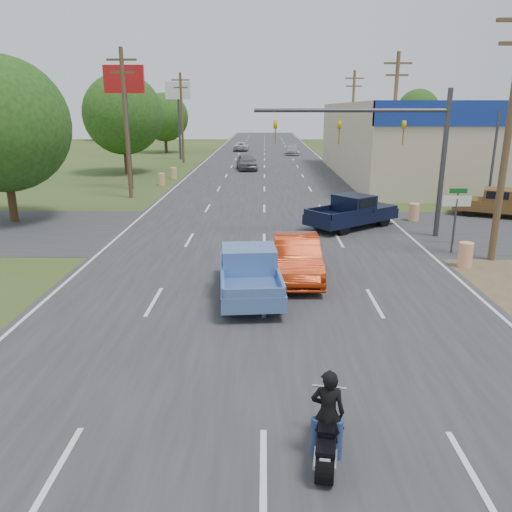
{
  "coord_description": "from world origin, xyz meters",
  "views": [
    {
      "loc": [
        -0.01,
        -7.14,
        6.06
      ],
      "look_at": [
        -0.28,
        8.98,
        1.3
      ],
      "focal_mm": 35.0,
      "sensor_mm": 36.0,
      "label": 1
    }
  ],
  "objects_px": {
    "navy_pickup": "(354,211)",
    "brown_pickup": "(496,202)",
    "rider": "(327,418)",
    "distant_car_grey": "(247,162)",
    "blue_pickup": "(249,270)",
    "distant_car_white": "(241,147)",
    "red_convertible": "(296,258)",
    "distant_car_silver": "(292,150)",
    "motorcycle": "(327,437)"
  },
  "relations": [
    {
      "from": "brown_pickup",
      "to": "distant_car_white",
      "type": "bearing_deg",
      "value": 43.68
    },
    {
      "from": "rider",
      "to": "brown_pickup",
      "type": "xyz_separation_m",
      "value": [
        12.42,
        21.4,
        -0.01
      ]
    },
    {
      "from": "navy_pickup",
      "to": "distant_car_white",
      "type": "height_order",
      "value": "navy_pickup"
    },
    {
      "from": "brown_pickup",
      "to": "distant_car_grey",
      "type": "xyz_separation_m",
      "value": [
        -15.4,
        23.13,
        -0.01
      ]
    },
    {
      "from": "distant_car_grey",
      "to": "red_convertible",
      "type": "bearing_deg",
      "value": -92.66
    },
    {
      "from": "brown_pickup",
      "to": "distant_car_grey",
      "type": "bearing_deg",
      "value": 57.59
    },
    {
      "from": "brown_pickup",
      "to": "distant_car_silver",
      "type": "relative_size",
      "value": 1.18
    },
    {
      "from": "red_convertible",
      "to": "distant_car_silver",
      "type": "xyz_separation_m",
      "value": [
        2.66,
        52.43,
        -0.14
      ]
    },
    {
      "from": "red_convertible",
      "to": "brown_pickup",
      "type": "distance_m",
      "value": 16.77
    },
    {
      "from": "motorcycle",
      "to": "blue_pickup",
      "type": "xyz_separation_m",
      "value": [
        -1.63,
        8.37,
        0.37
      ]
    },
    {
      "from": "motorcycle",
      "to": "rider",
      "type": "height_order",
      "value": "rider"
    },
    {
      "from": "distant_car_white",
      "to": "rider",
      "type": "bearing_deg",
      "value": 95.3
    },
    {
      "from": "rider",
      "to": "blue_pickup",
      "type": "relative_size",
      "value": 0.32
    },
    {
      "from": "rider",
      "to": "blue_pickup",
      "type": "height_order",
      "value": "blue_pickup"
    },
    {
      "from": "rider",
      "to": "distant_car_silver",
      "type": "xyz_separation_m",
      "value": [
        2.72,
        62.48,
        -0.18
      ]
    },
    {
      "from": "distant_car_silver",
      "to": "distant_car_white",
      "type": "relative_size",
      "value": 0.95
    },
    {
      "from": "blue_pickup",
      "to": "distant_car_white",
      "type": "relative_size",
      "value": 1.11
    },
    {
      "from": "distant_car_white",
      "to": "distant_car_silver",
      "type": "bearing_deg",
      "value": 140.24
    },
    {
      "from": "rider",
      "to": "distant_car_grey",
      "type": "height_order",
      "value": "rider"
    },
    {
      "from": "rider",
      "to": "distant_car_grey",
      "type": "xyz_separation_m",
      "value": [
        -2.98,
        44.53,
        -0.02
      ]
    },
    {
      "from": "rider",
      "to": "navy_pickup",
      "type": "distance_m",
      "value": 18.71
    },
    {
      "from": "navy_pickup",
      "to": "blue_pickup",
      "type": "bearing_deg",
      "value": -66.2
    },
    {
      "from": "navy_pickup",
      "to": "distant_car_grey",
      "type": "relative_size",
      "value": 1.14
    },
    {
      "from": "blue_pickup",
      "to": "distant_car_silver",
      "type": "bearing_deg",
      "value": 80.31
    },
    {
      "from": "navy_pickup",
      "to": "red_convertible",
      "type": "bearing_deg",
      "value": -61.71
    },
    {
      "from": "navy_pickup",
      "to": "brown_pickup",
      "type": "bearing_deg",
      "value": 70.37
    },
    {
      "from": "motorcycle",
      "to": "blue_pickup",
      "type": "height_order",
      "value": "blue_pickup"
    },
    {
      "from": "motorcycle",
      "to": "red_convertible",
      "type": "bearing_deg",
      "value": 98.57
    },
    {
      "from": "distant_car_silver",
      "to": "red_convertible",
      "type": "bearing_deg",
      "value": -90.52
    },
    {
      "from": "red_convertible",
      "to": "distant_car_silver",
      "type": "distance_m",
      "value": 52.49
    },
    {
      "from": "blue_pickup",
      "to": "brown_pickup",
      "type": "bearing_deg",
      "value": 37.84
    },
    {
      "from": "distant_car_white",
      "to": "brown_pickup",
      "type": "bearing_deg",
      "value": 111.19
    },
    {
      "from": "brown_pickup",
      "to": "motorcycle",
      "type": "bearing_deg",
      "value": 173.85
    },
    {
      "from": "navy_pickup",
      "to": "brown_pickup",
      "type": "distance_m",
      "value": 9.33
    },
    {
      "from": "brown_pickup",
      "to": "distant_car_grey",
      "type": "relative_size",
      "value": 1.11
    },
    {
      "from": "distant_car_grey",
      "to": "motorcycle",
      "type": "bearing_deg",
      "value": -93.89
    },
    {
      "from": "brown_pickup",
      "to": "red_convertible",
      "type": "bearing_deg",
      "value": 156.49
    },
    {
      "from": "navy_pickup",
      "to": "distant_car_grey",
      "type": "xyz_separation_m",
      "value": [
        -6.58,
        26.17,
        -0.08
      ]
    },
    {
      "from": "motorcycle",
      "to": "distant_car_grey",
      "type": "xyz_separation_m",
      "value": [
        -2.97,
        44.58,
        0.34
      ]
    },
    {
      "from": "red_convertible",
      "to": "motorcycle",
      "type": "relative_size",
      "value": 2.27
    },
    {
      "from": "rider",
      "to": "navy_pickup",
      "type": "height_order",
      "value": "navy_pickup"
    },
    {
      "from": "blue_pickup",
      "to": "distant_car_silver",
      "type": "distance_m",
      "value": 54.33
    },
    {
      "from": "motorcycle",
      "to": "distant_car_silver",
      "type": "height_order",
      "value": "distant_car_silver"
    },
    {
      "from": "motorcycle",
      "to": "rider",
      "type": "xyz_separation_m",
      "value": [
        0.01,
        0.05,
        0.36
      ]
    },
    {
      "from": "red_convertible",
      "to": "distant_car_grey",
      "type": "bearing_deg",
      "value": 94.12
    },
    {
      "from": "distant_car_grey",
      "to": "distant_car_silver",
      "type": "relative_size",
      "value": 1.06
    },
    {
      "from": "red_convertible",
      "to": "brown_pickup",
      "type": "relative_size",
      "value": 0.91
    },
    {
      "from": "motorcycle",
      "to": "distant_car_white",
      "type": "height_order",
      "value": "distant_car_white"
    },
    {
      "from": "red_convertible",
      "to": "distant_car_white",
      "type": "relative_size",
      "value": 1.02
    },
    {
      "from": "navy_pickup",
      "to": "rider",
      "type": "bearing_deg",
      "value": -49.74
    }
  ]
}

